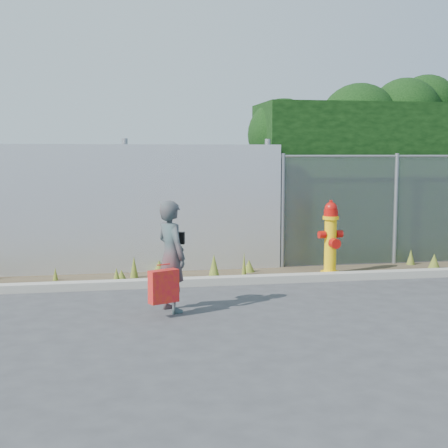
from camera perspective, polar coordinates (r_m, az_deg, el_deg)
ground at (r=8.16m, az=3.88°, el=-8.04°), size 80.00×80.00×0.00m
curb at (r=9.86m, az=1.30°, el=-5.15°), size 16.00×0.22×0.12m
weed_strip at (r=10.51m, az=1.17°, el=-4.14°), size 16.00×1.31×0.54m
corrugated_fence at (r=10.79m, az=-17.19°, el=1.17°), size 8.50×0.21×2.30m
chainlink_fence at (r=12.37m, az=19.79°, el=1.38°), size 6.50×0.07×2.05m
hedge at (r=13.38m, az=18.90°, el=5.86°), size 7.53×1.81×3.83m
fire_hydrant at (r=10.62m, az=9.72°, el=-1.36°), size 0.43×0.38×1.27m
woman at (r=8.09m, az=-4.84°, el=-2.95°), size 0.53×0.62×1.44m
red_tote_bag at (r=7.84m, az=-5.54°, el=-5.69°), size 0.37×0.14×0.49m
black_shoulder_bag at (r=8.29m, az=-4.36°, el=-1.28°), size 0.21×0.09×0.16m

